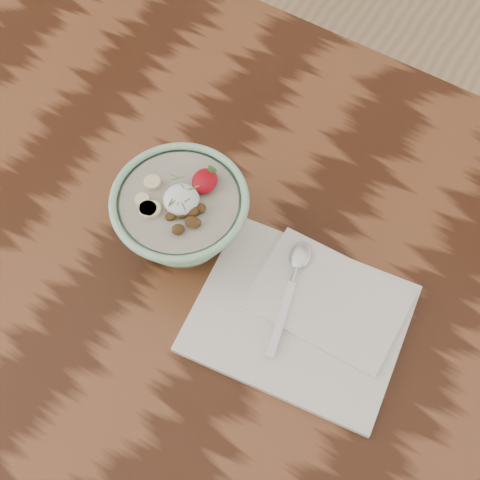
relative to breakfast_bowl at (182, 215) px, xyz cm
name	(u,v)px	position (x,y,z in cm)	size (l,w,h in cm)	color
table	(169,238)	(-5.47, 2.37, -15.61)	(160.00, 90.00, 75.00)	#361A0D
breakfast_bowl	(182,215)	(0.00, 0.00, 0.00)	(18.69, 18.69, 12.31)	#9CD2A9
napkin	(306,314)	(20.91, -1.63, -5.60)	(30.33, 25.74, 1.70)	white
spoon	(296,270)	(16.78, 2.83, -4.22)	(6.39, 17.76, 0.93)	silver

